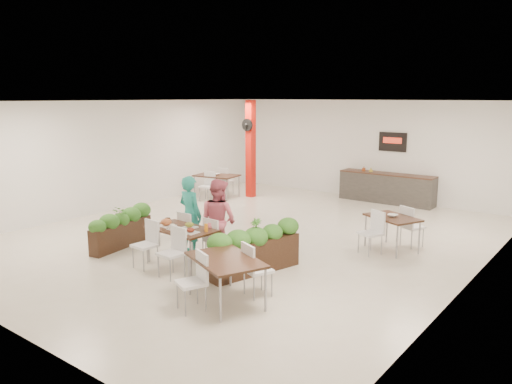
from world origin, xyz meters
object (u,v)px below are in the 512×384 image
service_counter (387,187)px  diner_man (190,215)px  red_column (250,148)px  planter_right (256,247)px  side_table_c (226,265)px  planter_left (121,225)px  side_table_a (217,178)px  side_table_b (392,222)px  main_table (181,234)px  diner_woman (219,220)px

service_counter → diner_man: bearing=-99.4°
red_column → diner_man: bearing=-63.8°
planter_right → side_table_c: planter_right is taller
red_column → planter_left: red_column is taller
service_counter → diner_man: (-1.24, -7.47, 0.35)m
side_table_a → side_table_c: bearing=-56.4°
side_table_a → side_table_b: 7.24m
side_table_a → side_table_c: 8.73m
main_table → planter_right: size_ratio=0.85×
planter_left → side_table_a: size_ratio=1.07×
main_table → side_table_b: 4.55m
diner_woman → side_table_a: (-4.40, 4.85, -0.20)m
planter_right → service_counter: bearing=94.7°
service_counter → main_table: (-0.85, -8.12, 0.14)m
service_counter → diner_woman: (-0.44, -7.47, 0.35)m
planter_right → side_table_a: size_ratio=1.19×
main_table → diner_man: size_ratio=1.01×
diner_man → side_table_a: 6.05m
main_table → planter_left: bearing=179.8°
diner_woman → side_table_c: (1.53, -1.55, -0.21)m
planter_left → side_table_c: size_ratio=1.08×
main_table → side_table_a: same height
service_counter → red_column: bearing=-155.0°
red_column → side_table_b: red_column is taller
diner_man → planter_left: bearing=26.8°
side_table_b → red_column: bearing=-179.7°
diner_man → side_table_b: diner_man is taller
main_table → diner_woman: size_ratio=1.00×
main_table → side_table_a: 6.80m
planter_left → side_table_b: size_ratio=1.08×
side_table_b → main_table: bearing=-105.6°
planter_right → side_table_b: bearing=63.5°
planter_left → diner_man: bearing=23.1°
red_column → side_table_c: red_column is taller
service_counter → diner_man: size_ratio=1.79×
main_table → side_table_a: bearing=125.9°
diner_woman → side_table_c: diner_woman is taller
red_column → planter_right: size_ratio=1.61×
service_counter → side_table_b: (2.10, -4.66, 0.13)m
side_table_c → service_counter: bearing=120.1°
service_counter → planter_right: (0.63, -7.62, 0.02)m
red_column → diner_woman: 6.69m
planter_right → side_table_a: (-5.47, 5.01, 0.14)m
diner_woman → planter_left: bearing=19.4°
diner_woman → side_table_c: 2.19m
service_counter → diner_woman: size_ratio=1.77×
diner_woman → side_table_a: bearing=-44.0°
red_column → diner_man: size_ratio=1.91×
red_column → service_counter: size_ratio=1.07×
planter_right → side_table_b: 3.31m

